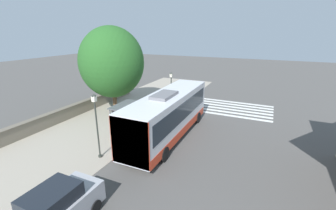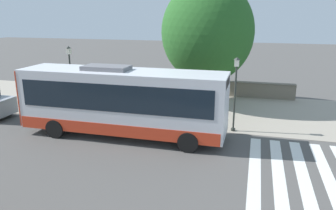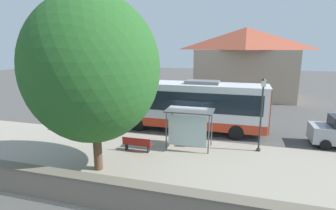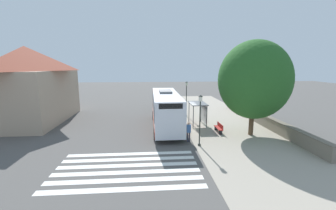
# 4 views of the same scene
# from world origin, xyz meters

# --- Properties ---
(ground_plane) EXTENTS (120.00, 120.00, 0.00)m
(ground_plane) POSITION_xyz_m (0.00, 0.00, 0.00)
(ground_plane) COLOR #514F4C
(ground_plane) RESTS_ON ground
(sidewalk_plaza) EXTENTS (9.00, 44.00, 0.02)m
(sidewalk_plaza) POSITION_xyz_m (-4.50, 0.00, 0.01)
(sidewalk_plaza) COLOR #9E9384
(sidewalk_plaza) RESTS_ON ground
(crosswalk_stripes) EXTENTS (9.00, 5.25, 0.01)m
(crosswalk_stripes) POSITION_xyz_m (5.00, 9.60, 0.00)
(crosswalk_stripes) COLOR silver
(crosswalk_stripes) RESTS_ON ground
(stone_wall) EXTENTS (0.60, 20.00, 1.20)m
(stone_wall) POSITION_xyz_m (-8.55, 0.00, 0.61)
(stone_wall) COLOR slate
(stone_wall) RESTS_ON ground
(background_building) EXTENTS (8.09, 11.89, 8.43)m
(background_building) POSITION_xyz_m (17.12, -3.31, 4.34)
(background_building) COLOR tan
(background_building) RESTS_ON ground
(bus) EXTENTS (2.68, 10.82, 3.77)m
(bus) POSITION_xyz_m (1.91, 0.33, 1.94)
(bus) COLOR silver
(bus) RESTS_ON ground
(bus_shelter) EXTENTS (1.70, 2.85, 2.41)m
(bus_shelter) POSITION_xyz_m (-1.68, -0.27, 2.00)
(bus_shelter) COLOR #515459
(bus_shelter) RESTS_ON ground
(pedestrian) EXTENTS (0.34, 0.23, 1.72)m
(pedestrian) POSITION_xyz_m (0.33, 4.98, 1.02)
(pedestrian) COLOR #2D3347
(pedestrian) RESTS_ON ground
(bench) EXTENTS (0.40, 1.76, 0.88)m
(bench) POSITION_xyz_m (-3.03, 2.58, 0.48)
(bench) COLOR maroon
(bench) RESTS_ON ground
(street_lamp_near) EXTENTS (0.28, 0.28, 4.14)m
(street_lamp_near) POSITION_xyz_m (-0.38, 5.98, 2.46)
(street_lamp_near) COLOR #2D332D
(street_lamp_near) RESTS_ON ground
(street_lamp_far) EXTENTS (0.28, 0.28, 4.40)m
(street_lamp_far) POSITION_xyz_m (-0.98, -4.39, 2.61)
(street_lamp_far) COLOR #2D332D
(street_lamp_far) RESTS_ON ground
(shade_tree) EXTENTS (6.36, 6.36, 8.61)m
(shade_tree) POSITION_xyz_m (-5.75, 3.56, 5.10)
(shade_tree) COLOR brown
(shade_tree) RESTS_ON ground
(parked_car_behind_bus) EXTENTS (1.93, 4.05, 1.94)m
(parked_car_behind_bus) POSITION_xyz_m (1.24, -9.62, 0.94)
(parked_car_behind_bus) COLOR #9EA0A8
(parked_car_behind_bus) RESTS_ON ground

